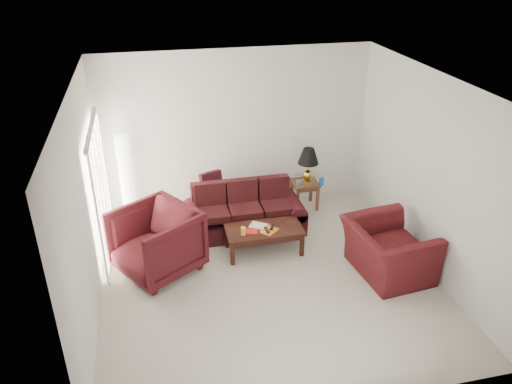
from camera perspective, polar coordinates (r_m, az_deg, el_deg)
floor at (r=7.81m, az=1.39°, el=-9.67°), size 5.00×5.00×0.00m
blinds at (r=8.24m, az=-17.38°, el=-0.11°), size 0.10×2.00×2.16m
sofa at (r=8.72m, az=-1.34°, el=-2.08°), size 2.15×1.09×0.85m
throw_pillow at (r=9.14m, az=-5.11°, el=1.06°), size 0.46×0.34×0.43m
end_table at (r=9.64m, az=5.55°, el=-0.28°), size 0.51×0.51×0.53m
table_lamp at (r=9.44m, az=5.97°, el=3.10°), size 0.45×0.45×0.66m
clock at (r=9.33m, az=5.02°, el=1.04°), size 0.13×0.06×0.13m
blue_canister at (r=9.41m, az=7.48°, el=1.19°), size 0.10×0.10×0.14m
picture_frame at (r=9.62m, az=4.64°, el=2.01°), size 0.17×0.19×0.06m
floor_lamp at (r=9.11m, az=-14.58°, el=1.37°), size 0.28×0.28×1.71m
armchair_left at (r=7.81m, az=-11.35°, el=-5.59°), size 1.58×1.57×1.05m
armchair_right at (r=7.94m, az=14.84°, el=-6.41°), size 1.24×1.38×0.82m
coffee_table at (r=8.27m, az=0.92°, el=-5.49°), size 1.38×0.97×0.44m
magazine_red at (r=8.07m, az=-0.73°, el=-4.52°), size 0.29×0.24×0.01m
magazine_white at (r=8.22m, az=0.28°, el=-3.86°), size 0.34×0.33×0.02m
magazine_orange at (r=8.09m, az=1.54°, el=-4.43°), size 0.35×0.34×0.02m
remote_a at (r=8.07m, az=1.24°, el=-4.34°), size 0.06×0.18×0.02m
remote_b at (r=8.15m, az=1.89°, el=-4.01°), size 0.13×0.18×0.02m
yellow_glass at (r=7.96m, az=-1.48°, el=-4.48°), size 0.10×0.10×0.13m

